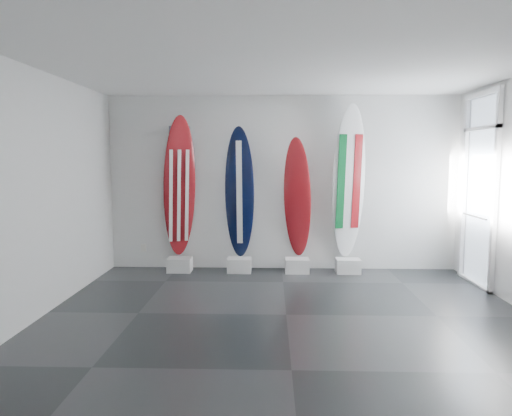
{
  "coord_description": "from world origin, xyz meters",
  "views": [
    {
      "loc": [
        -0.19,
        -5.69,
        1.94
      ],
      "look_at": [
        -0.42,
        1.4,
        1.18
      ],
      "focal_mm": 33.13,
      "sensor_mm": 36.0,
      "label": 1
    }
  ],
  "objects_px": {
    "surfboard_navy": "(239,193)",
    "surfboard_italy": "(349,182)",
    "surfboard_swiss": "(297,198)",
    "surfboard_usa": "(180,187)"
  },
  "relations": [
    {
      "from": "surfboard_navy",
      "to": "surfboard_italy",
      "type": "bearing_deg",
      "value": 7.74
    },
    {
      "from": "surfboard_navy",
      "to": "surfboard_italy",
      "type": "distance_m",
      "value": 1.85
    },
    {
      "from": "surfboard_navy",
      "to": "surfboard_swiss",
      "type": "bearing_deg",
      "value": 7.74
    },
    {
      "from": "surfboard_navy",
      "to": "surfboard_italy",
      "type": "height_order",
      "value": "surfboard_italy"
    },
    {
      "from": "surfboard_usa",
      "to": "surfboard_swiss",
      "type": "relative_size",
      "value": 1.17
    },
    {
      "from": "surfboard_swiss",
      "to": "surfboard_usa",
      "type": "bearing_deg",
      "value": -164.77
    },
    {
      "from": "surfboard_swiss",
      "to": "surfboard_italy",
      "type": "distance_m",
      "value": 0.9
    },
    {
      "from": "surfboard_italy",
      "to": "surfboard_swiss",
      "type": "bearing_deg",
      "value": 165.34
    },
    {
      "from": "surfboard_italy",
      "to": "surfboard_navy",
      "type": "bearing_deg",
      "value": 165.34
    },
    {
      "from": "surfboard_navy",
      "to": "surfboard_italy",
      "type": "relative_size",
      "value": 0.86
    }
  ]
}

